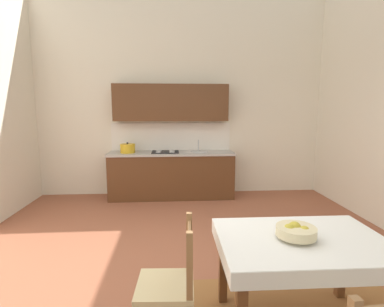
{
  "coord_description": "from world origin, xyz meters",
  "views": [
    {
      "loc": [
        -0.21,
        -2.9,
        1.73
      ],
      "look_at": [
        0.07,
        1.12,
        1.12
      ],
      "focal_mm": 27.49,
      "sensor_mm": 36.0,
      "label": 1
    }
  ],
  "objects_px": {
    "dining_table": "(302,255)",
    "dining_chair_tv_side": "(171,284)",
    "fruit_bowl": "(296,231)",
    "kitchen_cabinetry": "(171,154)"
  },
  "relations": [
    {
      "from": "dining_table",
      "to": "dining_chair_tv_side",
      "type": "distance_m",
      "value": 1.03
    },
    {
      "from": "fruit_bowl",
      "to": "kitchen_cabinetry",
      "type": "bearing_deg",
      "value": 104.48
    },
    {
      "from": "kitchen_cabinetry",
      "to": "dining_chair_tv_side",
      "type": "bearing_deg",
      "value": -90.14
    },
    {
      "from": "kitchen_cabinetry",
      "to": "dining_table",
      "type": "height_order",
      "value": "kitchen_cabinetry"
    },
    {
      "from": "dining_chair_tv_side",
      "to": "dining_table",
      "type": "bearing_deg",
      "value": 2.63
    },
    {
      "from": "dining_chair_tv_side",
      "to": "kitchen_cabinetry",
      "type": "bearing_deg",
      "value": 89.86
    },
    {
      "from": "dining_chair_tv_side",
      "to": "fruit_bowl",
      "type": "distance_m",
      "value": 1.02
    },
    {
      "from": "kitchen_cabinetry",
      "to": "fruit_bowl",
      "type": "relative_size",
      "value": 8.08
    },
    {
      "from": "dining_table",
      "to": "fruit_bowl",
      "type": "distance_m",
      "value": 0.21
    },
    {
      "from": "kitchen_cabinetry",
      "to": "dining_table",
      "type": "bearing_deg",
      "value": -74.61
    }
  ]
}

